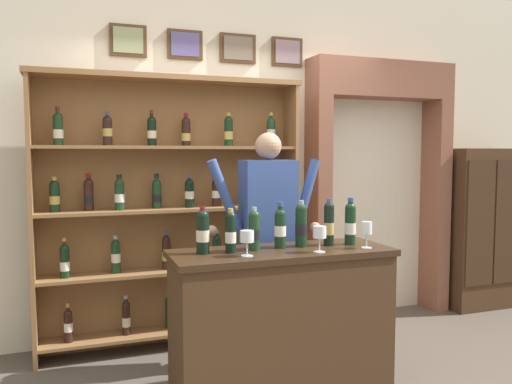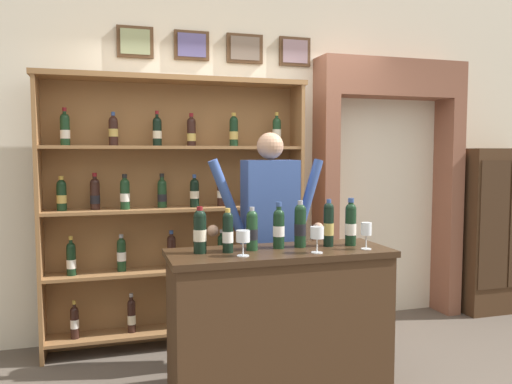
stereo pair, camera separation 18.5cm
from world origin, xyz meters
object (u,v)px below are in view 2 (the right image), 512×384
(tasting_bottle_super_tuscan, at_px, (252,230))
(tasting_bottle_rosso, at_px, (279,227))
(tasting_bottle_prosecco, at_px, (228,231))
(tasting_bottle_chianti, at_px, (300,225))
(side_cabinet, at_px, (492,229))
(tasting_bottle_grappa, at_px, (200,231))
(tasting_bottle_riserva, at_px, (351,223))
(wine_glass_left, at_px, (366,231))
(wine_shelf, at_px, (176,204))
(shopkeeper, at_px, (270,224))
(tasting_bottle_vin_santo, at_px, (329,224))
(wine_glass_spare, at_px, (243,237))
(wine_glass_center, at_px, (317,234))
(tasting_counter, at_px, (280,325))

(tasting_bottle_super_tuscan, height_order, tasting_bottle_rosso, tasting_bottle_rosso)
(tasting_bottle_prosecco, relative_size, tasting_bottle_chianti, 0.90)
(side_cabinet, distance_m, tasting_bottle_grappa, 3.36)
(tasting_bottle_rosso, height_order, tasting_bottle_riserva, tasting_bottle_riserva)
(tasting_bottle_riserva, distance_m, wine_glass_left, 0.16)
(wine_shelf, xyz_separation_m, tasting_bottle_prosecco, (0.16, -1.12, -0.06))
(shopkeeper, xyz_separation_m, tasting_bottle_vin_santo, (0.25, -0.45, 0.05))
(tasting_bottle_rosso, bearing_deg, tasting_bottle_prosecco, -172.81)
(tasting_bottle_chianti, bearing_deg, wine_glass_left, -27.12)
(wine_glass_left, bearing_deg, shopkeeper, 125.19)
(side_cabinet, xyz_separation_m, tasting_bottle_prosecco, (-2.99, -1.15, 0.28))
(side_cabinet, xyz_separation_m, tasting_bottle_super_tuscan, (-2.83, -1.13, 0.28))
(side_cabinet, height_order, tasting_bottle_super_tuscan, side_cabinet)
(shopkeeper, bearing_deg, tasting_bottle_vin_santo, -60.76)
(tasting_bottle_riserva, bearing_deg, side_cabinet, 28.00)
(tasting_bottle_super_tuscan, bearing_deg, tasting_bottle_rosso, 5.74)
(wine_glass_spare, distance_m, wine_glass_center, 0.46)
(tasting_bottle_prosecco, xyz_separation_m, tasting_bottle_rosso, (0.34, 0.04, 0.01))
(wine_shelf, relative_size, side_cabinet, 1.34)
(tasting_bottle_prosecco, height_order, tasting_bottle_rosso, tasting_bottle_rosso)
(tasting_bottle_chianti, bearing_deg, wine_shelf, 121.00)
(tasting_counter, bearing_deg, tasting_bottle_chianti, 20.15)
(tasting_bottle_prosecco, distance_m, tasting_bottle_super_tuscan, 0.16)
(side_cabinet, height_order, tasting_bottle_vin_santo, side_cabinet)
(tasting_bottle_chianti, relative_size, wine_glass_center, 1.87)
(wine_glass_spare, bearing_deg, tasting_bottle_grappa, 144.67)
(tasting_bottle_rosso, bearing_deg, tasting_bottle_super_tuscan, -174.26)
(side_cabinet, height_order, wine_glass_left, side_cabinet)
(side_cabinet, distance_m, wine_glass_spare, 3.21)
(tasting_bottle_super_tuscan, xyz_separation_m, wine_glass_center, (0.36, -0.20, -0.01))
(tasting_bottle_riserva, height_order, wine_glass_spare, tasting_bottle_riserva)
(tasting_bottle_chianti, bearing_deg, tasting_counter, -159.85)
(shopkeeper, xyz_separation_m, wine_glass_spare, (-0.37, -0.60, 0.02))
(tasting_bottle_grappa, bearing_deg, tasting_bottle_vin_santo, -0.72)
(wine_shelf, relative_size, wine_glass_left, 12.67)
(wine_shelf, xyz_separation_m, tasting_bottle_chianti, (0.65, -1.08, -0.05))
(tasting_bottle_rosso, bearing_deg, tasting_counter, -102.63)
(tasting_bottle_super_tuscan, bearing_deg, side_cabinet, 21.72)
(tasting_bottle_prosecco, bearing_deg, tasting_bottle_riserva, 0.39)
(tasting_bottle_super_tuscan, bearing_deg, wine_glass_spare, -122.73)
(tasting_bottle_super_tuscan, xyz_separation_m, wine_glass_left, (0.70, -0.17, -0.01))
(side_cabinet, height_order, wine_glass_spare, side_cabinet)
(tasting_counter, xyz_separation_m, tasting_bottle_prosecco, (-0.33, 0.02, 0.61))
(tasting_bottle_grappa, bearing_deg, tasting_bottle_chianti, 1.21)
(wine_shelf, height_order, side_cabinet, wine_shelf)
(wine_shelf, height_order, tasting_bottle_prosecco, wine_shelf)
(side_cabinet, bearing_deg, wine_glass_spare, -156.31)
(tasting_counter, height_order, tasting_bottle_grappa, tasting_bottle_grappa)
(shopkeeper, height_order, wine_glass_left, shopkeeper)
(tasting_bottle_riserva, bearing_deg, tasting_bottle_super_tuscan, 178.35)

